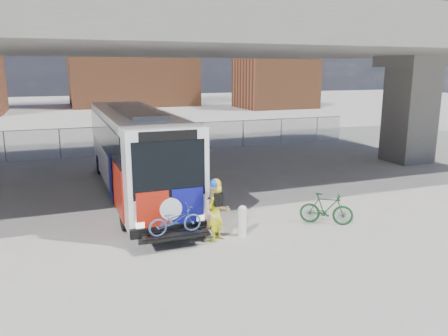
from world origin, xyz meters
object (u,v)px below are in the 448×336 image
bus (135,145)px  bike_parked (326,209)px  cyclist_tan (216,211)px  cyclist_hivis (215,211)px  bollard (242,220)px

bus → bike_parked: bearing=-49.3°
bus → cyclist_tan: bus is taller
cyclist_hivis → bollard: bearing=136.3°
cyclist_hivis → cyclist_tan: (0.04, -0.00, -0.02)m
bike_parked → cyclist_tan: bearing=125.6°
cyclist_tan → cyclist_hivis: bearing=-179.8°
bollard → cyclist_tan: cyclist_tan is taller
bollard → cyclist_tan: bearing=-179.8°
bollard → cyclist_hivis: size_ratio=0.52×
cyclist_tan → bike_parked: bearing=4.6°
bus → cyclist_tan: (1.38, -6.33, -1.17)m
bollard → cyclist_hivis: (-0.94, 0.00, 0.40)m
cyclist_tan → bike_parked: (4.07, 0.00, -0.39)m
bollard → cyclist_tan: (-0.90, -0.00, 0.39)m
bus → bike_parked: bus is taller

